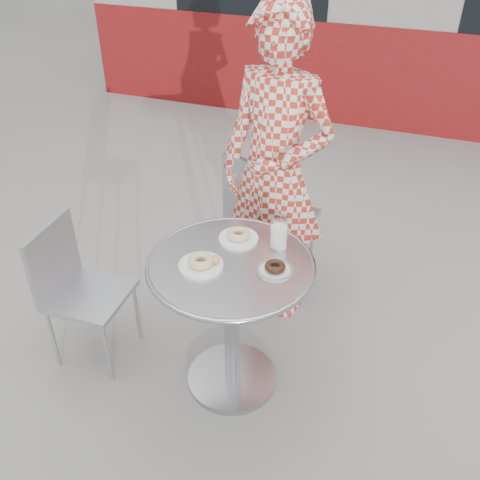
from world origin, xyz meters
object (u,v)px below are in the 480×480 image
(bistro_table, at_px, (231,295))
(chair_left, at_px, (93,318))
(chair_far, at_px, (271,243))
(plate_checker, at_px, (275,269))
(plate_near, at_px, (202,263))
(plate_far, at_px, (238,236))
(seated_person, at_px, (275,171))
(milk_cup, at_px, (279,236))

(bistro_table, bearing_deg, chair_left, -175.59)
(chair_far, relative_size, plate_checker, 5.79)
(chair_left, bearing_deg, plate_near, -92.67)
(plate_far, distance_m, plate_checker, 0.29)
(seated_person, relative_size, plate_near, 8.92)
(chair_left, bearing_deg, milk_cup, -76.77)
(plate_near, bearing_deg, seated_person, 82.80)
(chair_far, distance_m, milk_cup, 0.90)
(seated_person, height_order, plate_far, seated_person)
(plate_far, bearing_deg, bistro_table, -80.29)
(plate_near, relative_size, plate_checker, 1.24)
(bistro_table, distance_m, plate_near, 0.24)
(plate_near, bearing_deg, plate_far, 72.84)
(chair_far, distance_m, plate_near, 1.07)
(chair_far, relative_size, plate_near, 4.67)
(chair_far, height_order, chair_left, chair_far)
(chair_far, bearing_deg, plate_near, 99.48)
(chair_far, height_order, plate_checker, chair_far)
(plate_checker, relative_size, milk_cup, 1.21)
(chair_left, height_order, seated_person, seated_person)
(plate_near, relative_size, milk_cup, 1.49)
(milk_cup, bearing_deg, chair_far, 108.69)
(chair_left, distance_m, plate_far, 0.95)
(plate_near, bearing_deg, bistro_table, 32.83)
(plate_checker, bearing_deg, plate_near, -165.88)
(seated_person, height_order, plate_checker, seated_person)
(bistro_table, height_order, seated_person, seated_person)
(plate_far, bearing_deg, chair_far, 93.05)
(plate_near, bearing_deg, chair_left, 179.05)
(chair_left, distance_m, milk_cup, 1.13)
(seated_person, distance_m, plate_checker, 0.73)
(seated_person, relative_size, plate_far, 9.44)
(plate_checker, bearing_deg, milk_cup, 102.31)
(bistro_table, distance_m, plate_far, 0.28)
(chair_far, bearing_deg, chair_left, 64.90)
(plate_near, xyz_separation_m, milk_cup, (0.27, 0.26, 0.04))
(plate_far, distance_m, plate_near, 0.26)
(plate_near, height_order, plate_checker, plate_near)
(chair_far, distance_m, plate_checker, 1.03)
(chair_far, relative_size, plate_far, 4.95)
(milk_cup, bearing_deg, bistro_table, -130.57)
(bistro_table, xyz_separation_m, milk_cup, (0.16, 0.19, 0.25))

